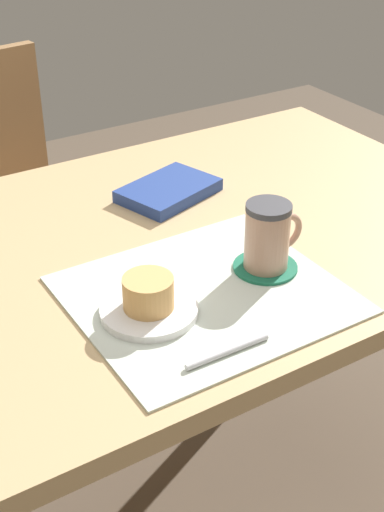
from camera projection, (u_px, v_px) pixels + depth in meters
name	position (u px, v px, depth m)	size (l,w,h in m)	color
ground_plane	(187.00, 507.00, 1.64)	(4.40, 4.40, 0.02)	brown
dining_table	(185.00, 270.00, 1.30)	(1.17, 0.79, 0.72)	tan
wooden_chair	(5.00, 214.00, 1.84)	(0.47, 0.47, 0.85)	#997047
placemat	(206.00, 294.00, 1.09)	(0.40, 0.35, 0.00)	silver
pastry_plate	(149.00, 310.00, 1.04)	(0.14, 0.14, 0.01)	white
pastry	(148.00, 293.00, 1.02)	(0.07, 0.07, 0.05)	#E0A860
coffee_coaster	(265.00, 267.00, 1.15)	(0.10, 0.10, 0.01)	#196B4C
coffee_mug	(269.00, 236.00, 1.12)	(0.11, 0.07, 0.11)	tan
teaspoon	(228.00, 352.00, 0.96)	(0.01, 0.01, 0.13)	silver
small_book	(169.00, 190.00, 1.37)	(0.18, 0.12, 0.02)	navy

